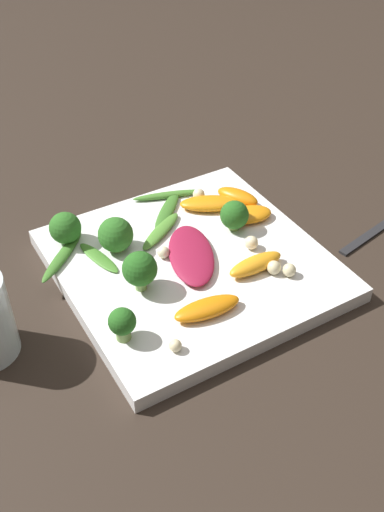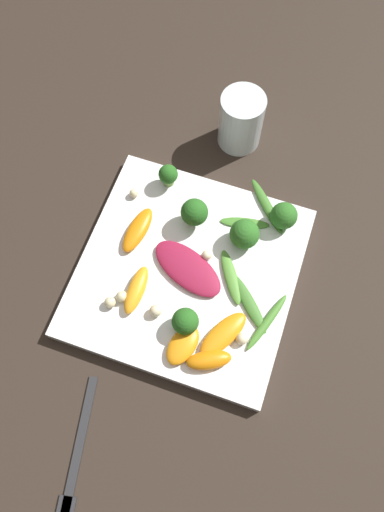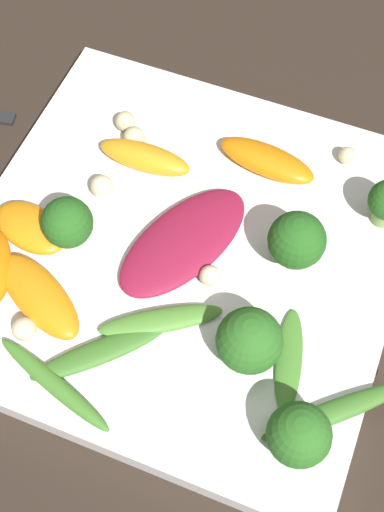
# 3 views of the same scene
# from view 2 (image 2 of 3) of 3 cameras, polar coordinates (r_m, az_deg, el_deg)

# --- Properties ---
(ground_plane) EXTENTS (2.40, 2.40, 0.00)m
(ground_plane) POSITION_cam_2_polar(r_m,az_deg,el_deg) (0.70, -0.49, -2.14)
(ground_plane) COLOR #2D231C
(plate) EXTENTS (0.29, 0.29, 0.02)m
(plate) POSITION_cam_2_polar(r_m,az_deg,el_deg) (0.69, -0.49, -1.87)
(plate) COLOR white
(plate) RESTS_ON ground_plane
(drinking_glass) EXTENTS (0.07, 0.07, 0.09)m
(drinking_glass) POSITION_cam_2_polar(r_m,az_deg,el_deg) (0.77, 5.92, 15.06)
(drinking_glass) COLOR silver
(drinking_glass) RESTS_ON ground_plane
(fork) EXTENTS (0.05, 0.18, 0.01)m
(fork) POSITION_cam_2_polar(r_m,az_deg,el_deg) (0.67, -13.33, -22.61)
(fork) COLOR #262628
(fork) RESTS_ON ground_plane
(radicchio_leaf_0) EXTENTS (0.12, 0.09, 0.01)m
(radicchio_leaf_0) POSITION_cam_2_polar(r_m,az_deg,el_deg) (0.68, -0.41, -1.86)
(radicchio_leaf_0) COLOR maroon
(radicchio_leaf_0) RESTS_ON plate
(orange_segment_0) EXTENTS (0.03, 0.08, 0.02)m
(orange_segment_0) POSITION_cam_2_polar(r_m,az_deg,el_deg) (0.70, -6.24, 2.99)
(orange_segment_0) COLOR orange
(orange_segment_0) RESTS_ON plate
(orange_segment_1) EXTENTS (0.06, 0.08, 0.02)m
(orange_segment_1) POSITION_cam_2_polar(r_m,az_deg,el_deg) (0.65, 3.61, -8.91)
(orange_segment_1) COLOR orange
(orange_segment_1) RESTS_ON plate
(orange_segment_2) EXTENTS (0.05, 0.06, 0.01)m
(orange_segment_2) POSITION_cam_2_polar(r_m,az_deg,el_deg) (0.65, -1.06, -10.14)
(orange_segment_2) COLOR orange
(orange_segment_2) RESTS_ON plate
(orange_segment_3) EXTENTS (0.06, 0.05, 0.02)m
(orange_segment_3) POSITION_cam_2_polar(r_m,az_deg,el_deg) (0.64, 1.95, -11.80)
(orange_segment_3) COLOR orange
(orange_segment_3) RESTS_ON plate
(orange_segment_4) EXTENTS (0.02, 0.07, 0.02)m
(orange_segment_4) POSITION_cam_2_polar(r_m,az_deg,el_deg) (0.67, -6.39, -3.86)
(orange_segment_4) COLOR orange
(orange_segment_4) RESTS_ON plate
(broccoli_floret_0) EXTENTS (0.04, 0.04, 0.04)m
(broccoli_floret_0) POSITION_cam_2_polar(r_m,az_deg,el_deg) (0.68, 6.02, 2.51)
(broccoli_floret_0) COLOR #7A9E51
(broccoli_floret_0) RESTS_ON plate
(broccoli_floret_1) EXTENTS (0.03, 0.03, 0.04)m
(broccoli_floret_1) POSITION_cam_2_polar(r_m,az_deg,el_deg) (0.72, -2.73, 9.23)
(broccoli_floret_1) COLOR #7A9E51
(broccoli_floret_1) RESTS_ON plate
(broccoli_floret_2) EXTENTS (0.04, 0.04, 0.04)m
(broccoli_floret_2) POSITION_cam_2_polar(r_m,az_deg,el_deg) (0.70, 10.45, 4.54)
(broccoli_floret_2) COLOR #7A9E51
(broccoli_floret_2) RESTS_ON plate
(broccoli_floret_3) EXTENTS (0.04, 0.04, 0.04)m
(broccoli_floret_3) POSITION_cam_2_polar(r_m,az_deg,el_deg) (0.64, -0.77, -7.49)
(broccoli_floret_3) COLOR #7A9E51
(broccoli_floret_3) RESTS_ON plate
(broccoli_floret_4) EXTENTS (0.04, 0.04, 0.05)m
(broccoli_floret_4) POSITION_cam_2_polar(r_m,az_deg,el_deg) (0.69, 0.27, 4.99)
(broccoli_floret_4) COLOR #84AD5B
(broccoli_floret_4) RESTS_ON plate
(arugula_sprig_0) EXTENTS (0.08, 0.08, 0.01)m
(arugula_sprig_0) POSITION_cam_2_polar(r_m,az_deg,el_deg) (0.67, 6.52, -5.38)
(arugula_sprig_0) COLOR #3D7528
(arugula_sprig_0) RESTS_ON plate
(arugula_sprig_1) EXTENTS (0.07, 0.08, 0.01)m
(arugula_sprig_1) POSITION_cam_2_polar(r_m,az_deg,el_deg) (0.73, 8.56, 5.67)
(arugula_sprig_1) COLOR #3D7528
(arugula_sprig_1) RESTS_ON plate
(arugula_sprig_2) EXTENTS (0.06, 0.08, 0.01)m
(arugula_sprig_2) POSITION_cam_2_polar(r_m,az_deg,el_deg) (0.68, 4.46, -2.40)
(arugula_sprig_2) COLOR #518E33
(arugula_sprig_2) RESTS_ON plate
(arugula_sprig_3) EXTENTS (0.04, 0.09, 0.01)m
(arugula_sprig_3) POSITION_cam_2_polar(r_m,az_deg,el_deg) (0.66, 8.57, -7.47)
(arugula_sprig_3) COLOR #47842D
(arugula_sprig_3) RESTS_ON plate
(arugula_sprig_4) EXTENTS (0.07, 0.03, 0.00)m
(arugula_sprig_4) POSITION_cam_2_polar(r_m,az_deg,el_deg) (0.71, 6.05, 3.77)
(arugula_sprig_4) COLOR #47842D
(arugula_sprig_4) RESTS_ON plate
(macadamia_nut_0) EXTENTS (0.01, 0.01, 0.01)m
(macadamia_nut_0) POSITION_cam_2_polar(r_m,az_deg,el_deg) (0.73, -6.67, 7.13)
(macadamia_nut_0) COLOR beige
(macadamia_nut_0) RESTS_ON plate
(macadamia_nut_1) EXTENTS (0.02, 0.02, 0.02)m
(macadamia_nut_1) POSITION_cam_2_polar(r_m,az_deg,el_deg) (0.67, -8.02, -4.62)
(macadamia_nut_1) COLOR beige
(macadamia_nut_1) RESTS_ON plate
(macadamia_nut_2) EXTENTS (0.01, 0.01, 0.01)m
(macadamia_nut_2) POSITION_cam_2_polar(r_m,az_deg,el_deg) (0.68, 1.71, 0.11)
(macadamia_nut_2) COLOR beige
(macadamia_nut_2) RESTS_ON plate
(macadamia_nut_3) EXTENTS (0.02, 0.02, 0.02)m
(macadamia_nut_3) POSITION_cam_2_polar(r_m,az_deg,el_deg) (0.67, -9.35, -5.26)
(macadamia_nut_3) COLOR beige
(macadamia_nut_3) RESTS_ON plate
(macadamia_nut_4) EXTENTS (0.02, 0.02, 0.02)m
(macadamia_nut_4) POSITION_cam_2_polar(r_m,az_deg,el_deg) (0.65, 5.73, -9.39)
(macadamia_nut_4) COLOR beige
(macadamia_nut_4) RESTS_ON plate
(macadamia_nut_5) EXTENTS (0.02, 0.02, 0.02)m
(macadamia_nut_5) POSITION_cam_2_polar(r_m,az_deg,el_deg) (0.66, -4.17, -6.25)
(macadamia_nut_5) COLOR beige
(macadamia_nut_5) RESTS_ON plate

